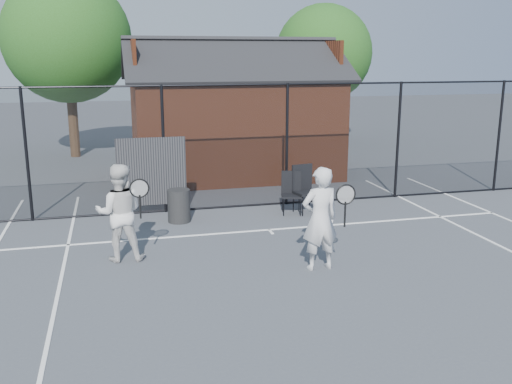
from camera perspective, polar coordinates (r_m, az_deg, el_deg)
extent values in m
plane|color=#484C52|center=(9.55, 6.17, -9.01)|extent=(80.00, 80.00, 0.00)
cube|color=white|center=(12.24, 1.31, -3.79)|extent=(11.00, 0.06, 0.01)
cube|color=white|center=(7.30, -20.85, -17.38)|extent=(0.06, 18.00, 0.01)
cube|color=white|center=(12.10, 1.49, -3.99)|extent=(0.06, 0.30, 0.01)
cylinder|color=black|center=(13.55, -21.96, 3.43)|extent=(0.07, 0.07, 3.00)
cylinder|color=black|center=(13.47, -9.21, 4.19)|extent=(0.07, 0.07, 3.00)
cylinder|color=black|center=(14.05, 3.10, 4.72)|extent=(0.07, 0.07, 3.00)
cylinder|color=black|center=(15.20, 14.01, 5.02)|extent=(0.07, 0.07, 3.00)
cylinder|color=black|center=(16.82, 23.11, 5.12)|extent=(0.07, 0.07, 3.00)
cylinder|color=black|center=(13.63, -0.91, 10.69)|extent=(22.00, 0.04, 0.04)
cylinder|color=black|center=(14.09, -0.86, -1.34)|extent=(22.00, 0.04, 0.04)
cube|color=black|center=(13.79, -0.88, 4.57)|extent=(22.00, 3.00, 0.01)
cube|color=black|center=(13.52, -10.39, 2.02)|extent=(1.60, 0.04, 1.60)
cube|color=brown|center=(17.76, -2.30, 6.59)|extent=(6.00, 4.00, 3.00)
cube|color=black|center=(16.65, -1.63, 13.14)|extent=(6.50, 2.36, 1.32)
cube|color=black|center=(18.61, -3.01, 13.17)|extent=(6.50, 2.36, 1.32)
cube|color=brown|center=(17.27, -12.24, 12.86)|extent=(0.10, 2.80, 1.06)
cube|color=brown|center=(18.46, 6.87, 13.09)|extent=(0.10, 2.80, 1.06)
cylinder|color=black|center=(21.93, -17.80, 6.65)|extent=(0.36, 0.36, 2.52)
sphere|color=#234D16|center=(21.80, -18.37, 14.33)|extent=(4.48, 4.48, 4.48)
cylinder|color=black|center=(24.47, 6.61, 7.52)|extent=(0.36, 0.36, 2.23)
sphere|color=#234D16|center=(24.33, 6.78, 13.63)|extent=(3.97, 3.97, 3.97)
imported|color=silver|center=(9.87, 6.41, -2.67)|extent=(0.70, 0.50, 1.82)
torus|color=black|center=(9.53, 8.96, -0.25)|extent=(0.36, 0.03, 0.36)
cylinder|color=black|center=(9.61, 8.89, -2.21)|extent=(0.03, 0.03, 0.44)
imported|color=white|center=(10.55, -13.49, -2.02)|extent=(0.92, 0.75, 1.78)
torus|color=black|center=(10.09, -11.59, 0.36)|extent=(0.35, 0.03, 0.35)
cylinder|color=black|center=(10.17, -11.50, -1.46)|extent=(0.03, 0.03, 0.43)
cube|color=black|center=(13.36, 3.59, -0.18)|extent=(0.57, 0.58, 0.97)
cube|color=black|center=(13.46, 5.07, 0.18)|extent=(0.63, 0.65, 1.11)
cylinder|color=black|center=(12.85, -7.71, -1.37)|extent=(0.61, 0.61, 0.74)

